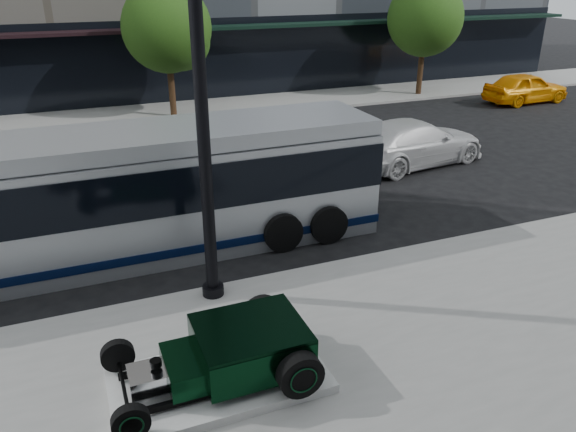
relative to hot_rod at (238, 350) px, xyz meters
name	(u,v)px	position (x,y,z in m)	size (l,w,h in m)	color
ground	(239,241)	(1.57, 5.02, -0.70)	(120.00, 120.00, 0.00)	black
sidewalk_far	(148,114)	(1.57, 19.02, -0.64)	(70.00, 4.00, 0.12)	gray
street_trees	(170,31)	(2.72, 18.10, 3.07)	(29.80, 3.80, 5.70)	black
display_plinth	(219,380)	(-0.33, 0.00, -0.50)	(3.40, 1.80, 0.15)	silver
hot_rod	(238,350)	(0.00, 0.00, 0.00)	(3.22, 2.00, 0.81)	black
lamppost	(202,118)	(0.29, 2.68, 3.10)	(0.44, 0.44, 7.96)	black
transit_bus	(125,194)	(-0.98, 5.47, 0.79)	(12.12, 2.88, 2.92)	#AEB3B8
white_sedan	(414,142)	(8.92, 8.53, 0.08)	(2.18, 5.37, 1.56)	silver
yellow_taxi	(526,88)	(19.57, 14.63, 0.05)	(1.77, 4.41, 1.50)	#FF9E07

